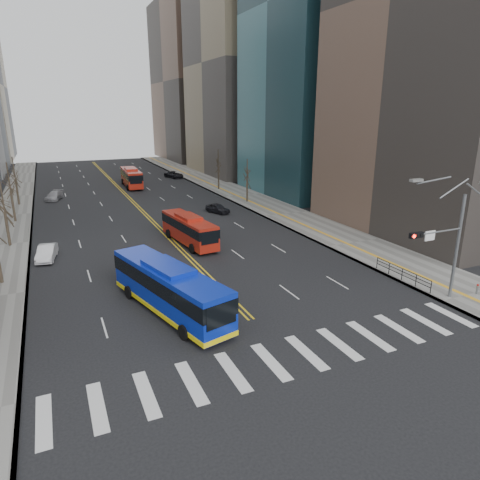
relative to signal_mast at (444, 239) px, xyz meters
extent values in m
plane|color=black|center=(-13.77, -2.00, -4.86)|extent=(220.00, 220.00, 0.00)
cube|color=slate|center=(3.73, 43.00, -4.78)|extent=(7.00, 130.00, 0.15)
cube|color=slate|center=(-30.27, 43.00, -4.78)|extent=(5.00, 130.00, 0.15)
cube|color=silver|center=(-26.77, -2.00, -4.85)|extent=(0.70, 4.00, 0.01)
cube|color=silver|center=(-24.40, -2.00, -4.85)|extent=(0.70, 4.00, 0.01)
cube|color=silver|center=(-22.04, -2.00, -4.85)|extent=(0.70, 4.00, 0.01)
cube|color=silver|center=(-19.67, -2.00, -4.85)|extent=(0.70, 4.00, 0.01)
cube|color=silver|center=(-17.31, -2.00, -4.85)|extent=(0.70, 4.00, 0.01)
cube|color=silver|center=(-14.95, -2.00, -4.85)|extent=(0.70, 4.00, 0.01)
cube|color=silver|center=(-12.58, -2.00, -4.85)|extent=(0.70, 4.00, 0.01)
cube|color=silver|center=(-10.22, -2.00, -4.85)|extent=(0.70, 4.00, 0.01)
cube|color=silver|center=(-7.86, -2.00, -4.85)|extent=(0.70, 4.00, 0.01)
cube|color=silver|center=(-5.49, -2.00, -4.85)|extent=(0.70, 4.00, 0.01)
cube|color=silver|center=(-3.13, -2.00, -4.85)|extent=(0.70, 4.00, 0.01)
cube|color=silver|center=(-0.77, -2.00, -4.85)|extent=(0.70, 4.00, 0.01)
cube|color=gold|center=(-13.97, 53.00, -4.85)|extent=(0.15, 100.00, 0.01)
cube|color=gold|center=(-13.57, 53.00, -4.85)|extent=(0.15, 100.00, 0.01)
cube|color=#326671|center=(17.23, 42.00, 24.14)|extent=(20.00, 22.00, 58.00)
cube|color=gray|center=(16.23, 69.00, 18.14)|extent=(20.00, 26.00, 46.00)
cube|color=brown|center=(15.23, 101.00, 16.14)|extent=(18.00, 30.00, 42.00)
cylinder|color=slate|center=(1.43, 0.00, -0.86)|extent=(0.24, 0.24, 8.00)
cylinder|color=slate|center=(-0.82, 0.00, 0.64)|extent=(4.50, 0.12, 0.12)
cube|color=black|center=(-2.77, 0.00, 0.64)|extent=(1.10, 0.28, 0.38)
cylinder|color=#FF190C|center=(-3.12, -0.16, 0.64)|extent=(0.24, 0.08, 0.24)
cylinder|color=black|center=(-2.77, -0.16, 0.64)|extent=(0.24, 0.08, 0.24)
cylinder|color=black|center=(-2.42, -0.16, 0.64)|extent=(0.24, 0.08, 0.24)
cube|color=white|center=(-1.47, 0.00, 0.44)|extent=(0.90, 0.06, 0.70)
cube|color=#999993|center=(-3.37, 0.00, 4.44)|extent=(0.90, 0.35, 0.18)
cube|color=black|center=(0.53, 4.00, -3.71)|extent=(0.04, 6.00, 0.04)
cylinder|color=black|center=(0.53, 1.00, -4.21)|extent=(0.06, 0.06, 1.00)
cylinder|color=black|center=(0.53, 2.50, -4.21)|extent=(0.06, 0.06, 1.00)
cylinder|color=black|center=(0.53, 4.00, -4.21)|extent=(0.06, 0.06, 1.00)
cylinder|color=black|center=(0.53, 5.50, -4.21)|extent=(0.06, 0.06, 1.00)
cylinder|color=black|center=(0.53, 7.00, -4.21)|extent=(0.06, 0.06, 1.00)
cylinder|color=slate|center=(3.73, -0.50, -4.36)|extent=(0.16, 0.16, 0.70)
cylinder|color=#B2140F|center=(3.73, -0.50, -3.98)|extent=(0.17, 0.17, 0.10)
cylinder|color=#2E251C|center=(-29.77, 28.00, -3.06)|extent=(0.28, 0.28, 3.60)
cylinder|color=#2E251C|center=(-29.77, 39.00, -2.86)|extent=(0.28, 0.28, 4.00)
cylinder|color=#2E251C|center=(-29.77, 50.00, -2.96)|extent=(0.28, 0.28, 3.80)
cylinder|color=#2E251C|center=(2.23, 38.00, -3.11)|extent=(0.28, 0.28, 3.50)
cylinder|color=#2E251C|center=(2.23, 50.00, -2.98)|extent=(0.28, 0.28, 3.75)
cube|color=#0B24AC|center=(-18.50, 6.46, -3.05)|extent=(5.59, 12.44, 2.90)
cube|color=black|center=(-18.50, 6.46, -2.49)|extent=(5.65, 12.48, 1.04)
cube|color=#0B24AC|center=(-18.50, 6.46, -1.50)|extent=(3.06, 4.65, 0.40)
cube|color=yellow|center=(-18.50, 6.46, -4.31)|extent=(5.65, 12.48, 0.35)
cylinder|color=black|center=(-18.72, 2.36, -4.36)|extent=(0.55, 1.04, 1.00)
cylinder|color=black|center=(-16.26, 3.01, -4.36)|extent=(0.55, 1.04, 1.00)
cylinder|color=black|center=(-20.73, 9.90, -4.36)|extent=(0.55, 1.04, 1.00)
cylinder|color=black|center=(-18.27, 10.56, -4.36)|extent=(0.55, 1.04, 1.00)
cube|color=#A51F11|center=(-12.34, 21.30, -3.27)|extent=(3.34, 9.88, 2.47)
cube|color=black|center=(-12.34, 21.30, -2.76)|extent=(3.40, 9.91, 0.90)
cube|color=#A51F11|center=(-12.34, 21.30, -1.94)|extent=(2.15, 3.58, 0.40)
cylinder|color=black|center=(-13.07, 18.09, -4.36)|extent=(0.42, 1.03, 1.00)
cylinder|color=black|center=(-10.88, 18.36, -4.36)|extent=(0.42, 1.03, 1.00)
cylinder|color=black|center=(-13.80, 24.25, -4.36)|extent=(0.42, 1.03, 1.00)
cylinder|color=black|center=(-11.62, 24.51, -4.36)|extent=(0.42, 1.03, 1.00)
cube|color=#A51F11|center=(-11.35, 59.37, -3.10)|extent=(2.87, 10.96, 2.81)
cube|color=black|center=(-11.35, 59.37, -2.55)|extent=(2.93, 10.98, 1.01)
cube|color=#A51F11|center=(-11.35, 59.37, -1.59)|extent=(2.12, 3.88, 0.40)
cylinder|color=black|center=(-12.71, 55.94, -4.36)|extent=(0.34, 1.01, 1.00)
cylinder|color=black|center=(-10.24, 55.85, -4.36)|extent=(0.34, 1.01, 1.00)
cylinder|color=black|center=(-12.46, 62.89, -4.36)|extent=(0.34, 1.01, 1.00)
cylinder|color=black|center=(-9.99, 62.80, -4.36)|extent=(0.34, 1.01, 1.00)
imported|color=silver|center=(-26.27, 22.00, -4.16)|extent=(2.17, 4.39, 1.39)
imported|color=black|center=(-4.45, 33.29, -4.20)|extent=(2.85, 4.16, 1.32)
imported|color=gray|center=(-24.80, 52.21, -4.19)|extent=(3.26, 4.95, 1.33)
imported|color=black|center=(-1.27, 66.77, -4.18)|extent=(3.57, 5.28, 1.34)
camera|label=1|loc=(-25.20, -20.62, 8.85)|focal=32.00mm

